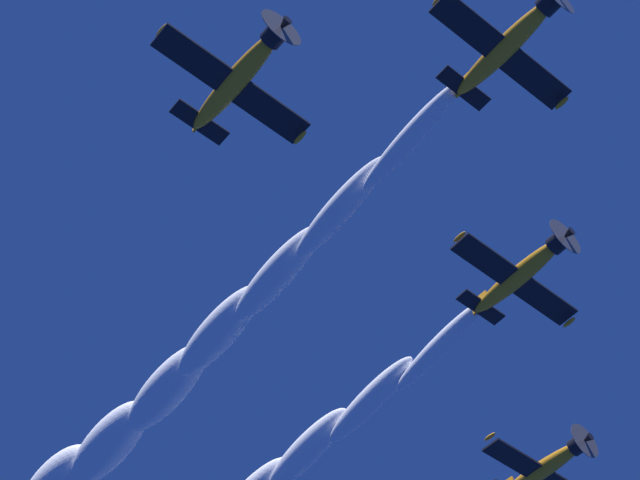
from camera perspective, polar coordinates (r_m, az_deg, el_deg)
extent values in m
ellipsoid|color=orange|center=(65.37, 9.12, 9.37)|extent=(7.57, 1.42, 1.76)
cylinder|color=black|center=(64.59, 11.28, 11.43)|extent=(1.12, 1.26, 1.32)
cube|color=black|center=(65.25, 8.98, 9.18)|extent=(1.71, 9.55, 0.79)
ellipsoid|color=orange|center=(66.80, 11.89, 6.65)|extent=(1.04, 0.30, 0.36)
cube|color=black|center=(66.32, 7.12, 7.47)|extent=(1.07, 3.42, 0.37)
cube|color=orange|center=(66.86, 7.07, 7.63)|extent=(1.34, 0.22, 1.35)
ellipsoid|color=#1E232D|center=(65.71, 9.31, 9.73)|extent=(1.76, 0.86, 0.90)
ellipsoid|color=orange|center=(72.10, 9.76, -1.79)|extent=(7.58, 1.44, 1.89)
cylinder|color=black|center=(70.86, 11.72, -0.11)|extent=(1.14, 1.27, 1.34)
cone|color=black|center=(70.61, 12.14, 0.26)|extent=(0.85, 0.61, 0.67)
cylinder|color=#3F3F47|center=(70.66, 12.04, 0.17)|extent=(0.31, 2.76, 2.75)
cube|color=black|center=(72.03, 9.64, -1.99)|extent=(1.71, 9.55, 0.87)
ellipsoid|color=orange|center=(74.12, 12.23, -4.01)|extent=(1.05, 0.31, 0.38)
ellipsoid|color=orange|center=(70.20, 6.92, 0.15)|extent=(1.05, 0.31, 0.38)
cube|color=black|center=(73.47, 7.96, -3.32)|extent=(1.07, 3.42, 0.41)
cube|color=orange|center=(73.96, 7.92, -3.09)|extent=(1.36, 0.23, 1.37)
ellipsoid|color=#1E232D|center=(72.36, 9.94, -1.42)|extent=(1.77, 0.86, 0.93)
ellipsoid|color=orange|center=(62.32, -4.21, 7.86)|extent=(7.56, 1.43, 1.66)
cylinder|color=black|center=(61.01, -2.26, 10.10)|extent=(1.11, 1.27, 1.32)
cone|color=black|center=(60.75, -1.83, 10.59)|extent=(0.83, 0.61, 0.64)
cylinder|color=#3F3F47|center=(60.81, -1.93, 10.48)|extent=(0.23, 2.76, 2.76)
cube|color=black|center=(62.24, -4.37, 7.64)|extent=(1.71, 9.55, 0.82)
ellipsoid|color=orange|center=(63.05, -0.99, 5.09)|extent=(1.04, 0.30, 0.35)
ellipsoid|color=orange|center=(61.78, -7.85, 10.22)|extent=(1.04, 0.30, 0.35)
cube|color=black|center=(63.77, -5.98, 5.82)|extent=(1.07, 3.42, 0.38)
cube|color=orange|center=(64.31, -5.93, 5.99)|extent=(1.33, 0.23, 1.33)
ellipsoid|color=#1E232D|center=(62.61, -3.96, 8.24)|extent=(1.75, 0.86, 0.88)
ellipsoid|color=orange|center=(82.35, 10.91, -11.13)|extent=(7.59, 1.51, 2.14)
cylinder|color=black|center=(80.74, 12.67, -9.87)|extent=(1.18, 1.30, 1.40)
cone|color=black|center=(80.41, 13.06, -9.59)|extent=(0.87, 0.62, 0.70)
cylinder|color=#3F3F47|center=(80.49, 12.97, -9.65)|extent=(0.39, 2.82, 2.81)
cube|color=black|center=(82.32, 10.80, -11.30)|extent=(1.71, 9.55, 1.18)
ellipsoid|color=orange|center=(80.09, 8.41, -9.61)|extent=(1.05, 0.32, 0.42)
ellipsoid|color=#1E232D|center=(82.52, 11.08, -10.78)|extent=(1.79, 0.89, 1.00)
ellipsoid|color=white|center=(67.65, 4.51, 5.11)|extent=(8.64, 1.39, 2.01)
ellipsoid|color=white|center=(70.34, 1.04, 1.62)|extent=(8.68, 1.76, 2.39)
ellipsoid|color=white|center=(73.55, -2.13, -1.68)|extent=(8.72, 2.14, 2.77)
ellipsoid|color=white|center=(76.93, -5.02, -4.52)|extent=(8.75, 2.52, 3.15)
ellipsoid|color=white|center=(81.00, -7.57, -7.26)|extent=(8.79, 2.90, 3.52)
ellipsoid|color=white|center=(85.40, -10.39, -9.87)|extent=(8.83, 3.28, 3.90)
ellipsoid|color=white|center=(75.39, 5.93, -5.27)|extent=(8.64, 1.39, 2.01)
ellipsoid|color=white|center=(78.37, 2.52, -7.93)|extent=(8.68, 1.76, 2.39)
ellipsoid|color=white|center=(81.93, -0.63, -10.34)|extent=(8.72, 2.14, 2.77)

